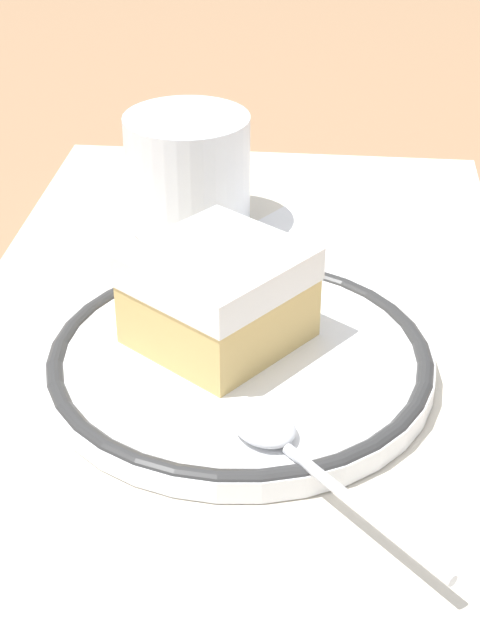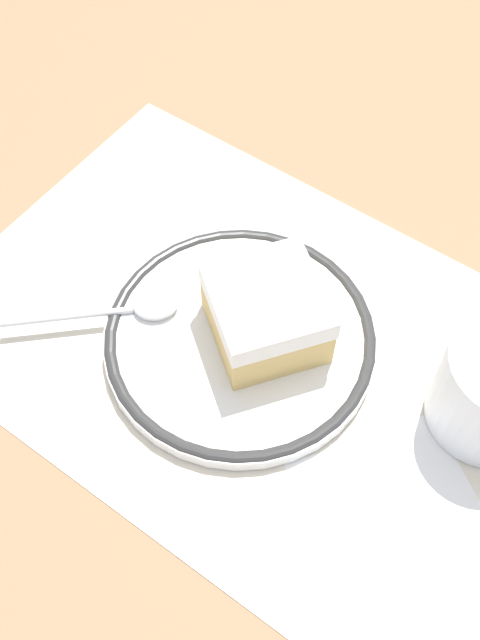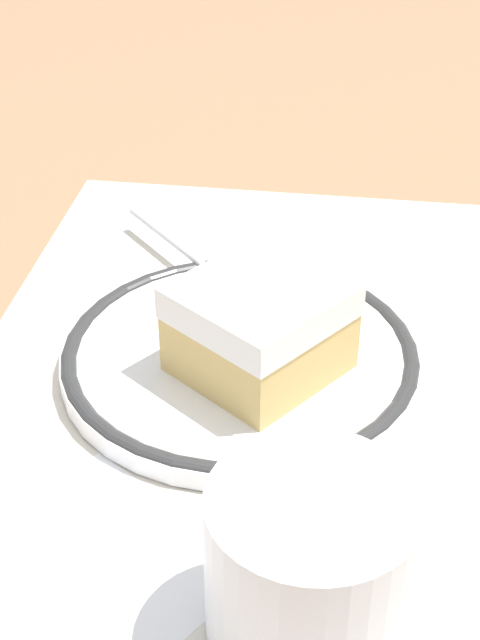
# 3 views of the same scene
# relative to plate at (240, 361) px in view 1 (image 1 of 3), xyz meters

# --- Properties ---
(ground_plane) EXTENTS (2.40, 2.40, 0.00)m
(ground_plane) POSITION_rel_plate_xyz_m (0.04, 0.01, -0.01)
(ground_plane) COLOR #9E7551
(placemat) EXTENTS (0.51, 0.30, 0.00)m
(placemat) POSITION_rel_plate_xyz_m (0.04, 0.01, -0.01)
(placemat) COLOR beige
(placemat) RESTS_ON ground_plane
(plate) EXTENTS (0.19, 0.19, 0.01)m
(plate) POSITION_rel_plate_xyz_m (0.00, 0.00, 0.00)
(plate) COLOR white
(plate) RESTS_ON placemat
(cake_slice) EXTENTS (0.10, 0.10, 0.05)m
(cake_slice) POSITION_rel_plate_xyz_m (0.01, 0.01, 0.03)
(cake_slice) COLOR #DBB76B
(cake_slice) RESTS_ON plate
(spoon) EXTENTS (0.10, 0.10, 0.01)m
(spoon) POSITION_rel_plate_xyz_m (-0.07, -0.03, 0.01)
(spoon) COLOR silver
(spoon) RESTS_ON plate
(cup) EXTENTS (0.08, 0.08, 0.07)m
(cup) POSITION_rel_plate_xyz_m (0.17, 0.05, 0.03)
(cup) COLOR white
(cup) RESTS_ON placemat
(napkin) EXTENTS (0.14, 0.14, 0.00)m
(napkin) POSITION_rel_plate_xyz_m (0.15, -0.04, -0.01)
(napkin) COLOR white
(napkin) RESTS_ON placemat
(sugar_packet) EXTENTS (0.05, 0.04, 0.01)m
(sugar_packet) POSITION_rel_plate_xyz_m (0.26, 0.04, -0.00)
(sugar_packet) COLOR #E5998C
(sugar_packet) RESTS_ON placemat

